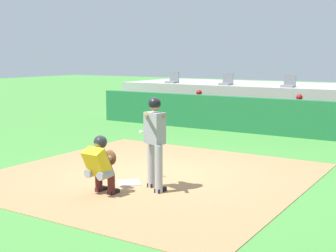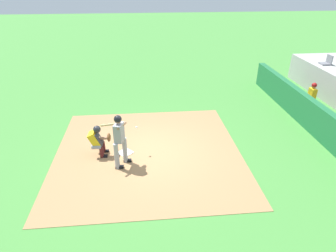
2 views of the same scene
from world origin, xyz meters
The scene contains 8 objects.
ground_plane centered at (0.00, 0.00, 0.00)m, with size 80.00×80.00×0.00m, color #428438.
dirt_infield centered at (0.00, 0.00, 0.01)m, with size 6.40×6.40×0.01m, color #9E754C.
home_plate centered at (0.00, -0.80, 0.02)m, with size 0.44×0.44×0.02m, color white.
batter_at_plate centered at (0.69, -0.89, 1.04)m, with size 0.61×0.84×1.80m.
catcher_crouched centered at (0.01, -1.66, 0.61)m, with size 0.50×1.67×1.13m.
dugout_wall centered at (0.00, 6.50, 0.60)m, with size 13.00×0.30×1.20m, color #1E6638.
dugout_player_0 centered at (-2.86, 7.34, 0.67)m, with size 0.49×0.70×1.30m.
stadium_seat_0 centered at (-5.20, 9.38, 1.53)m, with size 0.46×0.46×0.48m.
Camera 2 is at (8.61, -0.13, 5.58)m, focal length 31.02 mm.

